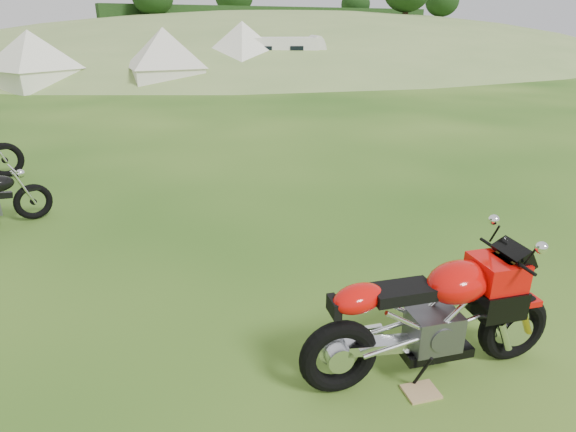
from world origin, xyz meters
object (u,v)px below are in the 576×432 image
tent_mid (165,58)px  caravan (281,58)px  sport_motorcycle (434,308)px  tent_right (243,53)px  plywood_board (421,392)px  tent_left (32,60)px

tent_mid → caravan: 6.41m
sport_motorcycle → tent_mid: size_ratio=0.72×
tent_right → plywood_board: bearing=-130.0°
caravan → tent_left: bearing=-167.8°
tent_mid → caravan: (6.40, 0.28, -0.24)m
plywood_board → tent_mid: (4.76, 20.85, 1.31)m
plywood_board → caravan: (11.16, 21.13, 1.08)m
tent_left → tent_mid: size_ratio=0.98×
sport_motorcycle → tent_right: bearing=84.3°
plywood_board → tent_left: bearing=91.4°
plywood_board → caravan: caravan is taller
plywood_board → tent_mid: size_ratio=0.09×
tent_mid → tent_right: tent_right is taller
sport_motorcycle → caravan: bearing=79.3°
caravan → tent_mid: bearing=-155.5°
sport_motorcycle → tent_right: (8.86, 21.26, 0.75)m
sport_motorcycle → tent_left: size_ratio=0.73×
tent_left → caravan: (11.74, -2.03, -0.21)m
plywood_board → tent_right: bearing=67.0°
tent_left → tent_right: (9.66, -1.74, 0.11)m
tent_right → caravan: bearing=-25.0°
tent_right → caravan: size_ratio=0.70×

